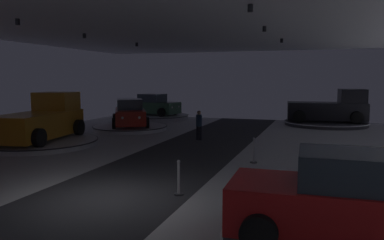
% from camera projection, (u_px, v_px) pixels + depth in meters
% --- Properties ---
extents(ground, '(24.00, 44.00, 0.06)m').
position_uv_depth(ground, '(105.00, 199.00, 10.49)').
color(ground, '#B2B2B7').
extents(display_platform_deep_right, '(5.78, 5.78, 0.27)m').
position_uv_depth(display_platform_deep_right, '(326.00, 123.00, 27.08)').
color(display_platform_deep_right, '#333338').
rests_on(display_platform_deep_right, ground).
extents(pickup_truck_deep_right, '(5.48, 3.08, 2.30)m').
position_uv_depth(pickup_truck_deep_right, '(331.00, 108.00, 26.90)').
color(pickup_truck_deep_right, black).
rests_on(pickup_truck_deep_right, display_platform_deep_right).
extents(display_platform_mid_left, '(5.68, 5.68, 0.27)m').
position_uv_depth(display_platform_mid_left, '(40.00, 142.00, 18.89)').
color(display_platform_mid_left, '#B7B7BC').
rests_on(display_platform_mid_left, ground).
extents(pickup_truck_mid_left, '(3.24, 5.54, 2.30)m').
position_uv_depth(pickup_truck_mid_left, '(42.00, 120.00, 19.10)').
color(pickup_truck_mid_left, '#B77519').
rests_on(pickup_truck_mid_left, display_platform_mid_left).
extents(display_platform_deep_left, '(5.72, 5.72, 0.35)m').
position_uv_depth(display_platform_deep_left, '(154.00, 117.00, 31.24)').
color(display_platform_deep_left, '#B7B7BC').
rests_on(display_platform_deep_left, ground).
extents(display_car_deep_left, '(4.47, 2.88, 1.71)m').
position_uv_depth(display_car_deep_left, '(154.00, 105.00, 31.15)').
color(display_car_deep_left, '#2D5638').
rests_on(display_car_deep_left, display_platform_deep_left).
extents(display_platform_far_left, '(4.77, 4.77, 0.27)m').
position_uv_depth(display_platform_far_left, '(130.00, 127.00, 24.60)').
color(display_platform_far_left, silver).
rests_on(display_platform_far_left, ground).
extents(display_car_far_left, '(3.67, 4.54, 1.71)m').
position_uv_depth(display_car_far_left, '(130.00, 114.00, 24.54)').
color(display_car_far_left, maroon).
rests_on(display_car_far_left, display_platform_far_left).
extents(display_car_near_right, '(4.29, 2.33, 1.71)m').
position_uv_depth(display_car_near_right, '(344.00, 201.00, 7.16)').
color(display_car_near_right, red).
rests_on(display_car_near_right, display_platform_near_right).
extents(visitor_walking_near, '(0.32, 0.32, 1.59)m').
position_uv_depth(visitor_walking_near, '(199.00, 123.00, 20.40)').
color(visitor_walking_near, black).
rests_on(visitor_walking_near, ground).
extents(stanchion_a, '(0.28, 0.28, 1.01)m').
position_uv_depth(stanchion_a, '(179.00, 182.00, 10.79)').
color(stanchion_a, '#333338').
rests_on(stanchion_a, ground).
extents(stanchion_b, '(0.28, 0.28, 1.01)m').
position_uv_depth(stanchion_b, '(254.00, 154.00, 14.89)').
color(stanchion_b, '#333338').
rests_on(stanchion_b, ground).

